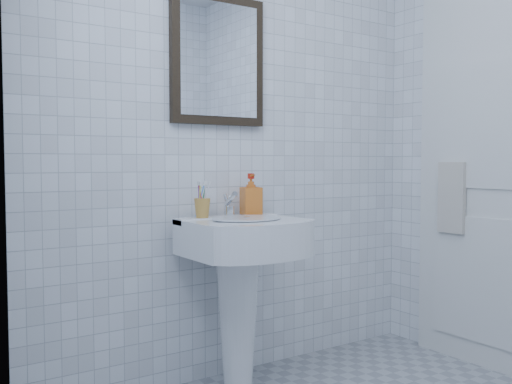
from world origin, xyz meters
TOP-DOWN VIEW (x-y plane):
  - wall_back at (0.00, 1.20)m, footprint 2.20×0.02m
  - wall_left at (-1.10, 0.00)m, footprint 0.02×2.40m
  - washbasin at (-0.14, 0.98)m, footprint 0.53×0.39m
  - faucet at (-0.14, 1.08)m, footprint 0.05×0.11m
  - toothbrush_cup at (-0.28, 1.09)m, footprint 0.09×0.09m
  - soap_dispenser at (-0.01, 1.10)m, footprint 0.11×0.11m
  - wall_mirror at (-0.14, 1.18)m, footprint 0.50×0.04m
  - bathroom_door at (1.08, 0.55)m, footprint 0.04×0.80m
  - towel_ring at (1.06, 0.72)m, footprint 0.01×0.18m
  - hand_towel at (1.04, 0.72)m, footprint 0.03×0.16m

SIDE VIEW (x-z plane):
  - washbasin at x=-0.14m, z-range 0.14..0.95m
  - toothbrush_cup at x=-0.28m, z-range 0.80..0.89m
  - faucet at x=-0.14m, z-range 0.79..0.91m
  - hand_towel at x=1.04m, z-range 0.68..1.06m
  - soap_dispenser at x=-0.01m, z-range 0.80..1.00m
  - bathroom_door at x=1.08m, z-range 0.00..2.00m
  - towel_ring at x=1.06m, z-range 0.96..1.14m
  - wall_back at x=0.00m, z-range 0.00..2.50m
  - wall_left at x=-1.10m, z-range 0.00..2.50m
  - wall_mirror at x=-0.14m, z-range 1.24..1.86m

